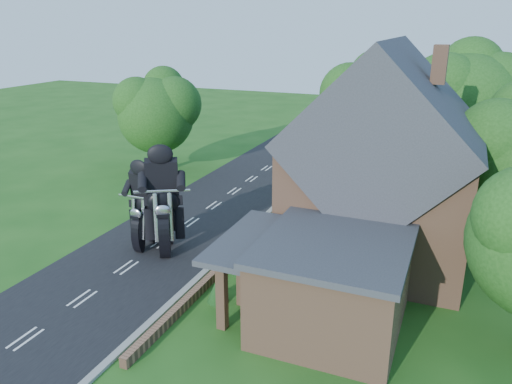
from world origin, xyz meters
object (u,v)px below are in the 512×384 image
at_px(annex, 330,282).
at_px(motorcycle_lead, 166,236).
at_px(motorcycle_follow, 146,235).
at_px(house, 382,170).
at_px(garden_wall, 252,238).

height_order(annex, motorcycle_lead, annex).
height_order(motorcycle_lead, motorcycle_follow, motorcycle_lead).
relative_size(house, annex, 1.45).
xyz_separation_m(garden_wall, motorcycle_follow, (-4.68, -2.75, 0.50)).
bearing_deg(motorcycle_lead, house, 172.24).
bearing_deg(annex, house, 84.76).
relative_size(motorcycle_lead, motorcycle_follow, 1.19).
xyz_separation_m(annex, motorcycle_follow, (-10.25, 3.05, -1.07)).
bearing_deg(garden_wall, motorcycle_follow, -149.55).
bearing_deg(motorcycle_lead, garden_wall, -170.60).
bearing_deg(motorcycle_follow, motorcycle_lead, 178.79).
relative_size(house, motorcycle_follow, 6.83).
bearing_deg(motorcycle_lead, annex, 132.50).
relative_size(annex, motorcycle_lead, 3.96).
bearing_deg(house, annex, -95.24).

